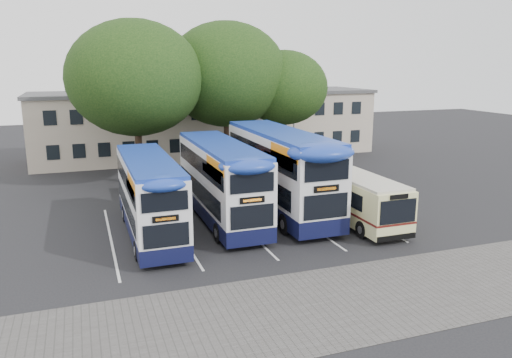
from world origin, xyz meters
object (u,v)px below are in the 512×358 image
object	(u,v)px
tree_mid	(226,75)
bus_dd_mid	(221,178)
bus_dd_right	(280,168)
bus_dd_left	(149,193)
lamp_post	(294,107)
tree_left	(135,78)
tree_right	(284,88)
bus_single	(349,192)

from	to	relation	value
tree_mid	bus_dd_mid	world-z (taller)	tree_mid
bus_dd_right	bus_dd_left	bearing A→B (deg)	-168.05
lamp_post	bus_dd_left	xyz separation A→B (m)	(-14.70, -15.00, -2.82)
bus_dd_right	tree_left	bearing A→B (deg)	125.00
tree_left	bus_dd_mid	size ratio (longest dim) A/B	1.11
tree_mid	tree_right	xyz separation A→B (m)	(4.71, -0.60, -1.08)
bus_dd_left	bus_dd_right	distance (m)	8.09
tree_left	bus_single	xyz separation A→B (m)	(10.28, -12.63, -6.18)
tree_mid	tree_right	distance (m)	4.87
bus_dd_mid	tree_mid	bearing A→B (deg)	72.10
bus_dd_right	bus_dd_mid	bearing A→B (deg)	-174.25
bus_dd_left	lamp_post	bearing A→B (deg)	45.58
tree_left	lamp_post	bearing A→B (deg)	13.35
bus_dd_left	tree_right	bearing A→B (deg)	45.17
tree_right	bus_dd_left	world-z (taller)	tree_right
lamp_post	bus_single	distance (m)	16.68
tree_left	tree_mid	xyz separation A→B (m)	(7.24, 1.78, 0.17)
tree_mid	tree_right	bearing A→B (deg)	-7.20
tree_left	bus_single	size ratio (longest dim) A/B	1.29
bus_dd_mid	lamp_post	bearing A→B (deg)	52.46
tree_left	tree_mid	distance (m)	7.46
lamp_post	bus_single	size ratio (longest dim) A/B	0.99
tree_right	bus_single	size ratio (longest dim) A/B	1.07
lamp_post	bus_dd_mid	size ratio (longest dim) A/B	0.85
lamp_post	tree_left	world-z (taller)	tree_left
bus_dd_left	bus_dd_mid	world-z (taller)	bus_dd_mid
tree_left	tree_mid	size ratio (longest dim) A/B	0.99
lamp_post	tree_left	distance (m)	14.46
tree_left	tree_right	bearing A→B (deg)	5.64
bus_dd_mid	bus_dd_left	bearing A→B (deg)	-162.73
tree_left	bus_dd_left	size ratio (longest dim) A/B	1.20
bus_dd_mid	bus_dd_right	xyz separation A→B (m)	(3.73, 0.38, 0.26)
tree_mid	bus_dd_left	bearing A→B (deg)	-121.01
tree_right	bus_dd_mid	bearing A→B (deg)	-126.71
tree_mid	bus_dd_left	xyz separation A→B (m)	(-8.11, -13.50, -5.64)
tree_left	bus_dd_left	distance (m)	12.96
bus_dd_right	lamp_post	bearing A→B (deg)	62.98
tree_right	bus_single	bearing A→B (deg)	-96.92
bus_dd_mid	tree_right	bearing A→B (deg)	53.29
lamp_post	tree_left	bearing A→B (deg)	-166.65
bus_single	bus_dd_right	bearing A→B (deg)	141.50
bus_dd_right	bus_single	bearing A→B (deg)	-38.50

